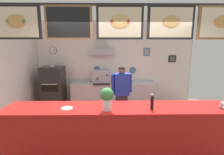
% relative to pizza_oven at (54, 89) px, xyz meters
% --- Properties ---
extents(ground_plane, '(6.69, 6.69, 0.00)m').
position_rel_pizza_oven_xyz_m(ground_plane, '(1.97, -2.17, -0.73)').
color(ground_plane, brown).
extents(back_wall_assembly, '(5.30, 3.02, 2.92)m').
position_rel_pizza_oven_xyz_m(back_wall_assembly, '(1.95, 0.41, 0.83)').
color(back_wall_assembly, '#9E9E99').
rests_on(back_wall_assembly, ground_plane).
extents(service_counter, '(4.01, 0.68, 1.06)m').
position_rel_pizza_oven_xyz_m(service_counter, '(1.97, -2.48, -0.20)').
color(service_counter, '#B21916').
rests_on(service_counter, ground_plane).
extents(back_prep_counter, '(2.81, 0.54, 0.89)m').
position_rel_pizza_oven_xyz_m(back_prep_counter, '(1.95, 0.22, -0.29)').
color(back_prep_counter, '#B7BABF').
rests_on(back_prep_counter, ground_plane).
extents(pizza_oven, '(0.66, 0.67, 1.56)m').
position_rel_pizza_oven_xyz_m(pizza_oven, '(0.00, 0.00, 0.00)').
color(pizza_oven, '#232326').
rests_on(pizza_oven, ground_plane).
extents(shop_worker, '(0.53, 0.27, 1.59)m').
position_rel_pizza_oven_xyz_m(shop_worker, '(2.10, -1.06, 0.13)').
color(shop_worker, '#232328').
rests_on(shop_worker, ground_plane).
extents(espresso_machine, '(0.59, 0.51, 0.43)m').
position_rel_pizza_oven_xyz_m(espresso_machine, '(1.53, 0.19, 0.37)').
color(espresso_machine, '#A3A5AD').
rests_on(espresso_machine, back_prep_counter).
extents(potted_oregano, '(0.13, 0.13, 0.20)m').
position_rel_pizza_oven_xyz_m(potted_oregano, '(2.41, 0.23, 0.27)').
color(potted_oregano, '#4C4C51').
rests_on(potted_oregano, back_prep_counter).
extents(potted_thyme, '(0.18, 0.18, 0.21)m').
position_rel_pizza_oven_xyz_m(potted_thyme, '(2.09, 0.22, 0.27)').
color(potted_thyme, '#4C4C51').
rests_on(potted_thyme, back_prep_counter).
extents(condiment_plate, '(0.19, 0.19, 0.01)m').
position_rel_pizza_oven_xyz_m(condiment_plate, '(1.06, -2.54, 0.33)').
color(condiment_plate, white).
rests_on(condiment_plate, service_counter).
extents(basil_vase, '(0.22, 0.22, 0.38)m').
position_rel_pizza_oven_xyz_m(basil_vase, '(1.75, -2.62, 0.53)').
color(basil_vase, silver).
rests_on(basil_vase, service_counter).
extents(pepper_grinder, '(0.05, 0.05, 0.27)m').
position_rel_pizza_oven_xyz_m(pepper_grinder, '(2.50, -2.58, 0.46)').
color(pepper_grinder, black).
rests_on(pepper_grinder, service_counter).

